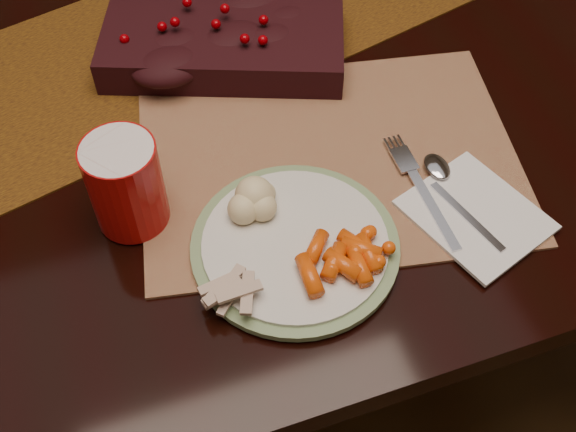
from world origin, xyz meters
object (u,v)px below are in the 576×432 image
object	(u,v)px
baby_carrots	(329,249)
turkey_shreds	(232,290)
dinner_plate	(295,245)
mashed_potatoes	(253,195)
dining_table	(250,235)
red_cup	(126,184)
centerpiece	(223,38)
placemat_main	(329,159)
napkin	(475,215)

from	to	relation	value
baby_carrots	turkey_shreds	world-z (taller)	baby_carrots
dinner_plate	mashed_potatoes	bearing A→B (deg)	115.01
dinner_plate	turkey_shreds	world-z (taller)	turkey_shreds
dining_table	turkey_shreds	size ratio (longest dim) A/B	29.08
red_cup	centerpiece	bearing A→B (deg)	53.12
dining_table	mashed_potatoes	world-z (taller)	mashed_potatoes
dinner_plate	red_cup	bearing A→B (deg)	146.94
placemat_main	red_cup	size ratio (longest dim) A/B	4.07
turkey_shreds	dining_table	bearing A→B (deg)	72.11
dinner_plate	turkey_shreds	size ratio (longest dim) A/B	3.96
mashed_potatoes	red_cup	bearing A→B (deg)	161.87
baby_carrots	napkin	distance (m)	0.19
mashed_potatoes	napkin	bearing A→B (deg)	-19.80
centerpiece	turkey_shreds	xyz separation A→B (m)	(-0.11, -0.40, -0.01)
dinner_plate	red_cup	world-z (taller)	red_cup
dining_table	red_cup	bearing A→B (deg)	-134.81
centerpiece	baby_carrots	world-z (taller)	centerpiece
dinner_plate	mashed_potatoes	distance (m)	0.08
dining_table	mashed_potatoes	size ratio (longest dim) A/B	22.78
placemat_main	centerpiece	bearing A→B (deg)	117.83
mashed_potatoes	turkey_shreds	bearing A→B (deg)	-118.74
turkey_shreds	placemat_main	bearing A→B (deg)	42.49
dining_table	centerpiece	size ratio (longest dim) A/B	5.29
napkin	red_cup	bearing A→B (deg)	141.64
placemat_main	turkey_shreds	size ratio (longest dim) A/B	7.81
dining_table	napkin	bearing A→B (deg)	-58.62
dining_table	turkey_shreds	xyz separation A→B (m)	(-0.11, -0.35, 0.40)
dinner_plate	baby_carrots	xyz separation A→B (m)	(0.03, -0.03, 0.02)
placemat_main	napkin	distance (m)	0.20
napkin	placemat_main	bearing A→B (deg)	113.08
dining_table	placemat_main	xyz separation A→B (m)	(0.07, -0.18, 0.38)
placemat_main	dinner_plate	size ratio (longest dim) A/B	1.97
napkin	dinner_plate	bearing A→B (deg)	154.03
centerpiece	napkin	distance (m)	0.44
placemat_main	napkin	bearing A→B (deg)	-37.02
centerpiece	baby_carrots	xyz separation A→B (m)	(0.01, -0.39, -0.01)
dining_table	dinner_plate	size ratio (longest dim) A/B	7.35
mashed_potatoes	dinner_plate	bearing A→B (deg)	-64.99
placemat_main	baby_carrots	bearing A→B (deg)	-100.72
dining_table	napkin	size ratio (longest dim) A/B	11.66
dinner_plate	napkin	world-z (taller)	dinner_plate
centerpiece	baby_carrots	distance (m)	0.39
dining_table	baby_carrots	size ratio (longest dim) A/B	18.17
dining_table	dinner_plate	xyz separation A→B (m)	(-0.02, -0.30, 0.39)
placemat_main	baby_carrots	distance (m)	0.16
placemat_main	baby_carrots	xyz separation A→B (m)	(-0.06, -0.15, 0.03)
centerpiece	turkey_shreds	distance (m)	0.41
placemat_main	mashed_potatoes	distance (m)	0.14
dining_table	placemat_main	distance (m)	0.42
centerpiece	dinner_plate	world-z (taller)	centerpiece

